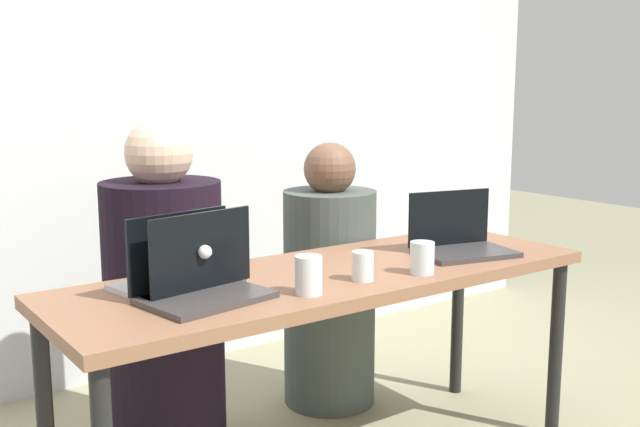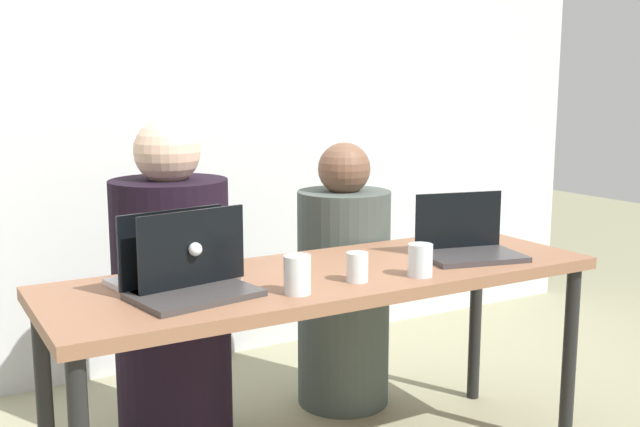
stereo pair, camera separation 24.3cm
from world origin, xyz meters
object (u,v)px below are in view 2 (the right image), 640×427
person_on_left (172,303)px  water_glass_center (357,269)px  person_on_right (343,289)px  water_glass_left (297,277)px  laptop_front_right (468,243)px  laptop_back_left (180,269)px  laptop_front_left (186,277)px  water_glass_right (420,262)px

person_on_left → water_glass_center: (0.37, -0.65, 0.22)m
person_on_right → water_glass_left: (-0.58, -0.68, 0.28)m
laptop_front_right → laptop_back_left: size_ratio=0.98×
laptop_back_left → water_glass_left: 0.36m
water_glass_left → laptop_front_left: bearing=151.3°
water_glass_left → person_on_left: bearing=102.3°
person_on_right → water_glass_left: size_ratio=9.60×
laptop_front_right → water_glass_center: size_ratio=4.14×
laptop_front_right → laptop_back_left: laptop_back_left is taller
water_glass_center → person_on_left: bearing=119.7°
water_glass_left → water_glass_center: bearing=7.5°
laptop_front_left → water_glass_center: (0.50, -0.12, -0.01)m
person_on_right → laptop_back_left: person_on_right is taller
water_glass_right → person_on_left: bearing=129.7°
person_on_left → water_glass_right: 0.93m
person_on_left → water_glass_left: (0.15, -0.68, 0.23)m
person_on_right → laptop_front_right: person_on_right is taller
laptop_front_right → water_glass_center: laptop_front_right is taller
person_on_right → laptop_back_left: bearing=30.0°
person_on_right → water_glass_left: bearing=52.6°
person_on_left → person_on_right: size_ratio=1.10×
person_on_left → laptop_front_right: size_ratio=3.19×
water_glass_right → laptop_front_right: bearing=23.5°
person_on_right → laptop_back_left: 0.99m
person_on_left → laptop_back_left: person_on_left is taller
person_on_left → water_glass_right: bearing=121.8°
laptop_front_right → water_glass_center: bearing=-157.4°
laptop_front_right → water_glass_left: bearing=-158.1°
person_on_left → laptop_back_left: bearing=66.9°
person_on_right → laptop_front_right: 0.65m
laptop_front_left → laptop_front_right: (1.02, -0.03, -0.00)m
laptop_front_right → water_glass_left: size_ratio=3.32×
person_on_left → person_on_right: bearing=172.1°
water_glass_right → water_glass_center: bearing=167.9°
laptop_front_right → laptop_front_left: bearing=-169.1°
person_on_left → water_glass_right: size_ratio=11.59×
water_glass_center → laptop_front_left: bearing=166.2°
laptop_back_left → water_glass_right: 0.74m
person_on_left → water_glass_center: size_ratio=13.21×
laptop_back_left → water_glass_center: laptop_back_left is taller
person_on_right → water_glass_center: 0.79m
person_on_right → laptop_front_left: size_ratio=2.88×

